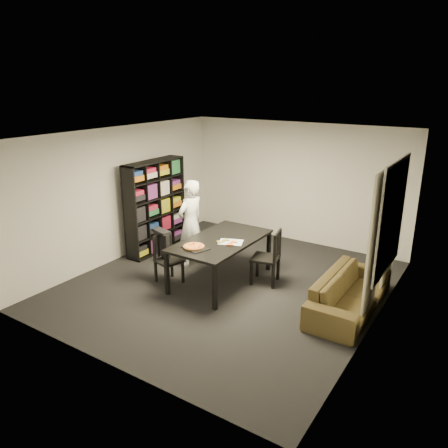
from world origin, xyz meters
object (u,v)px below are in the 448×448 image
Objects in this scene: baking_tray at (196,248)px; sofa at (350,293)px; chair_left at (166,255)px; chair_right at (271,254)px; dining_table at (221,243)px; bookshelf at (156,206)px; person at (191,223)px; pepperoni_pizza at (194,246)px.

baking_tray is 0.20× the size of sofa.
chair_left reaches higher than baking_tray.
chair_left is 3.15m from sofa.
chair_right is (1.59, 0.92, 0.06)m from chair_left.
chair_left is (-0.82, -0.51, -0.23)m from dining_table.
bookshelf reaches higher than chair_left.
person reaches higher than pepperoni_pizza.
person is (-1.68, -0.07, 0.28)m from chair_right.
baking_tray is (-0.88, -0.99, 0.25)m from chair_right.
person is at bearing 22.29° from chair_left.
chair_right is at bearing 48.29° from baking_tray.
person is 0.84× the size of sofa.
baking_tray is (0.79, -0.91, -0.04)m from person.
chair_right reaches higher than pepperoni_pizza.
dining_table is 1.14× the size of person.
bookshelf is 4.29m from sofa.
chair_right reaches higher than sofa.
dining_table is at bearing -74.69° from chair_right.
person is at bearing 129.71° from pepperoni_pizza.
sofa is at bearing 70.13° from chair_right.
baking_tray reaches higher than dining_table.
chair_right is at bearing 28.19° from dining_table.
bookshelf is at bearing 85.46° from sofa.
chair_left is at bearing 174.20° from baking_tray.
person reaches higher than dining_table.
pepperoni_pizza is at bearing 108.70° from sofa.
person is at bearing -12.07° from bookshelf.
chair_left is 1.84m from chair_right.
bookshelf is 2.20m from baking_tray.
bookshelf is 1.11m from person.
chair_right is 1.35m from baking_tray.
bookshelf reaches higher than person.
chair_left is at bearing -72.91° from chair_right.
pepperoni_pizza reaches higher than dining_table.
sofa is (4.22, -0.34, -0.66)m from bookshelf.
pepperoni_pizza is (0.67, -0.07, 0.33)m from chair_left.
bookshelf is 1.65m from chair_left.
sofa is (2.35, 0.81, -0.51)m from baking_tray.
chair_right is 2.43× the size of baking_tray.
pepperoni_pizza is (0.76, -0.91, -0.02)m from person.
dining_table is at bearing -15.90° from bookshelf.
chair_right is 2.78× the size of pepperoni_pizza.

